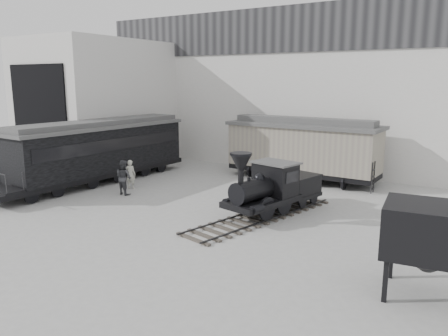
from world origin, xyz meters
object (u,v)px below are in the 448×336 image
Objects in this scene: locomotive at (271,191)px; visitor_b at (124,177)px; passenger_coach at (100,151)px; coal_hopper at (430,238)px; boxcar at (302,148)px; visitor_a at (131,174)px.

visitor_b is at bearing -160.46° from locomotive.
passenger_coach is 4.85× the size of coal_hopper.
passenger_coach reaches higher than coal_hopper.
visitor_b is at bearing 160.23° from coal_hopper.
coal_hopper is (15.78, -3.98, 0.84)m from visitor_b.
boxcar reaches higher than visitor_b.
passenger_coach is at bearing -143.44° from boxcar.
visitor_b is (0.61, -1.18, 0.12)m from visitor_a.
locomotive reaches higher than visitor_b.
coal_hopper is at bearing -12.12° from passenger_coach.
visitor_b is 16.30m from coal_hopper.
boxcar is at bearing -122.55° from visitor_b.
passenger_coach reaches higher than visitor_b.
coal_hopper reaches higher than visitor_b.
locomotive is 0.92× the size of boxcar.
visitor_a is at bearing -55.71° from visitor_b.
boxcar reaches higher than locomotive.
locomotive is at bearing 140.67° from coal_hopper.
boxcar is 5.75× the size of visitor_a.
visitor_b is (3.39, -1.48, -0.99)m from passenger_coach.
boxcar reaches higher than passenger_coach.
passenger_coach is 3.01m from visitor_a.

